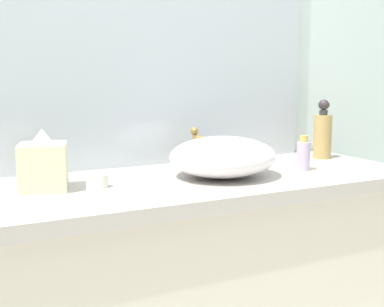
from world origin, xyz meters
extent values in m
cube|color=silver|center=(0.00, 0.73, 1.30)|extent=(6.00, 0.06, 2.60)
cube|color=#B0A69F|center=(0.05, 0.42, 0.89)|extent=(1.70, 0.53, 0.04)
ellipsoid|color=white|center=(0.26, 0.40, 0.97)|extent=(0.34, 0.31, 0.12)
cylinder|color=olive|center=(0.26, 0.59, 0.97)|extent=(0.03, 0.03, 0.11)
cylinder|color=olive|center=(0.26, 0.55, 1.01)|extent=(0.02, 0.08, 0.02)
sphere|color=olive|center=(0.26, 0.60, 1.03)|extent=(0.03, 0.03, 0.03)
cylinder|color=tan|center=(0.77, 0.54, 0.99)|extent=(0.07, 0.07, 0.16)
cylinder|color=#2E302C|center=(0.77, 0.54, 1.08)|extent=(0.03, 0.03, 0.02)
sphere|color=#33282F|center=(0.77, 0.54, 1.11)|extent=(0.04, 0.04, 0.04)
cylinder|color=#383325|center=(0.77, 0.52, 1.11)|extent=(0.02, 0.02, 0.02)
cylinder|color=#BDAACC|center=(0.56, 0.38, 0.96)|extent=(0.05, 0.05, 0.09)
cylinder|color=tan|center=(0.56, 0.38, 1.02)|extent=(0.03, 0.03, 0.02)
cube|color=beige|center=(-0.27, 0.47, 0.97)|extent=(0.15, 0.15, 0.13)
cone|color=white|center=(-0.27, 0.47, 1.06)|extent=(0.07, 0.07, 0.04)
cylinder|color=silver|center=(-0.12, 0.43, 0.93)|extent=(0.05, 0.05, 0.04)
camera|label=1|loc=(-0.49, -0.90, 1.22)|focal=45.87mm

